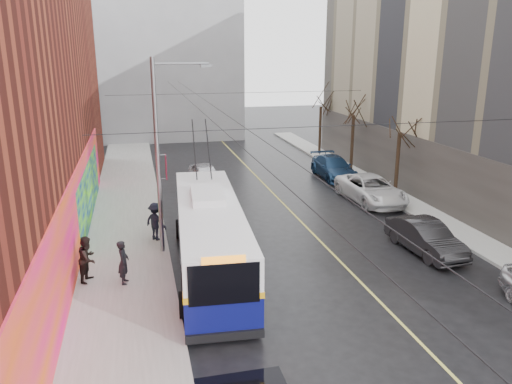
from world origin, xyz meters
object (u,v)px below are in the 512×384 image
(tree_near, at_px, (401,121))
(trolleybus, at_px, (210,235))
(parked_car_b, at_px, (425,237))
(following_car, at_px, (205,175))
(parked_car_d, at_px, (334,167))
(pedestrian_b, at_px, (88,259))
(tree_far, at_px, (321,98))
(parked_car_c, at_px, (371,189))
(tree_mid, at_px, (354,105))
(pedestrian_c, at_px, (156,221))
(streetlight_pole, at_px, (161,153))
(pedestrian_a, at_px, (123,262))

(tree_near, relative_size, trolleybus, 0.52)
(parked_car_b, bearing_deg, following_car, 116.18)
(parked_car_d, xyz_separation_m, pedestrian_b, (-16.40, -14.12, 0.31))
(tree_far, xyz_separation_m, parked_car_c, (-2.00, -14.54, -4.33))
(tree_mid, distance_m, pedestrian_c, 19.71)
(tree_far, bearing_deg, streetlight_pole, -127.12)
(tree_far, distance_m, pedestrian_b, 29.31)
(tree_mid, distance_m, parked_car_b, 16.66)
(pedestrian_a, bearing_deg, tree_mid, -39.20)
(parked_car_d, height_order, following_car, parked_car_d)
(tree_near, relative_size, pedestrian_b, 3.34)
(pedestrian_b, bearing_deg, trolleybus, -66.49)
(following_car, distance_m, pedestrian_b, 15.85)
(parked_car_d, distance_m, pedestrian_c, 16.86)
(parked_car_c, height_order, parked_car_d, parked_car_c)
(trolleybus, relative_size, following_car, 2.77)
(parked_car_d, bearing_deg, following_car, -179.89)
(tree_near, height_order, trolleybus, tree_near)
(streetlight_pole, relative_size, trolleybus, 0.73)
(streetlight_pole, distance_m, parked_car_c, 14.79)
(pedestrian_a, height_order, pedestrian_c, pedestrian_c)
(tree_near, distance_m, following_car, 13.68)
(trolleybus, xyz_separation_m, parked_car_d, (11.35, 13.86, -0.81))
(tree_far, height_order, following_car, tree_far)
(pedestrian_a, xyz_separation_m, pedestrian_c, (1.49, 4.59, 0.04))
(parked_car_d, distance_m, pedestrian_b, 21.64)
(pedestrian_a, bearing_deg, tree_near, -54.55)
(streetlight_pole, bearing_deg, pedestrian_a, -121.38)
(trolleybus, bearing_deg, parked_car_c, 38.00)
(pedestrian_b, relative_size, pedestrian_c, 1.00)
(streetlight_pole, relative_size, pedestrian_b, 4.70)
(following_car, bearing_deg, streetlight_pole, -112.72)
(tree_near, xyz_separation_m, pedestrian_b, (-18.40, -8.45, -3.87))
(trolleybus, height_order, pedestrian_b, trolleybus)
(tree_far, distance_m, parked_car_b, 23.36)
(tree_near, relative_size, parked_car_c, 1.09)
(tree_far, height_order, pedestrian_a, tree_far)
(streetlight_pole, bearing_deg, parked_car_b, -12.82)
(tree_far, relative_size, trolleybus, 0.53)
(parked_car_c, bearing_deg, parked_car_d, 87.67)
(parked_car_c, height_order, following_car, parked_car_c)
(trolleybus, bearing_deg, parked_car_d, 54.67)
(trolleybus, distance_m, pedestrian_c, 4.36)
(trolleybus, relative_size, pedestrian_a, 6.77)
(parked_car_c, bearing_deg, pedestrian_c, -166.21)
(tree_near, relative_size, tree_mid, 0.96)
(parked_car_c, distance_m, pedestrian_c, 14.06)
(pedestrian_b, bearing_deg, tree_far, -18.74)
(pedestrian_c, bearing_deg, tree_mid, -98.44)
(pedestrian_a, relative_size, pedestrian_c, 0.95)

